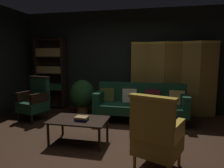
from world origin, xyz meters
TOP-DOWN VIEW (x-y plane):
  - ground_plane at (0.00, 0.00)m, footprint 10.00×10.00m
  - back_wall at (0.00, 2.45)m, footprint 7.20×0.10m
  - folding_screen at (1.32, 2.15)m, footprint 2.17×0.28m
  - bookshelf at (-2.15, 2.19)m, footprint 0.90×0.32m
  - velvet_couch at (0.55, 1.46)m, footprint 2.12×0.78m
  - coffee_table at (-0.42, -0.03)m, footprint 1.00×0.64m
  - armchair_gilt_accent at (0.91, -0.65)m, footprint 0.75×0.75m
  - armchair_wing_left at (-1.95, 0.99)m, footprint 0.72×0.72m
  - potted_plant at (-0.95, 1.58)m, footprint 0.63×0.63m
  - book_navy_cloth at (-0.34, -0.08)m, footprint 0.22×0.16m
  - book_tan_leather at (-0.34, -0.08)m, footprint 0.22×0.18m

SIDE VIEW (x-z plane):
  - ground_plane at x=0.00m, z-range 0.00..0.00m
  - coffee_table at x=-0.42m, z-range 0.16..0.58m
  - book_navy_cloth at x=-0.34m, z-range 0.42..0.46m
  - velvet_couch at x=0.55m, z-range 0.02..0.90m
  - book_tan_leather at x=-0.34m, z-range 0.46..0.49m
  - armchair_gilt_accent at x=0.91m, z-range -0.03..1.01m
  - armchair_wing_left at x=-1.95m, z-range -0.03..1.01m
  - potted_plant at x=-0.95m, z-range 0.07..1.00m
  - folding_screen at x=1.32m, z-range 0.04..1.94m
  - bookshelf at x=-2.15m, z-range 0.07..2.12m
  - back_wall at x=0.00m, z-range 0.00..2.80m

